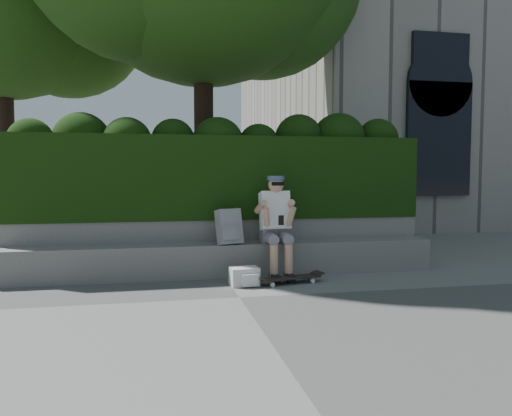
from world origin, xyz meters
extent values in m
plane|color=slate|center=(0.00, 0.00, 0.00)|extent=(80.00, 80.00, 0.00)
cube|color=gray|center=(0.00, 1.25, 0.23)|extent=(6.00, 0.45, 0.45)
cube|color=gray|center=(0.00, 1.73, 0.38)|extent=(6.00, 0.50, 0.75)
cube|color=black|center=(0.00, 1.95, 1.35)|extent=(6.00, 1.00, 1.20)
cube|color=gray|center=(9.00, 11.00, 7.50)|extent=(12.00, 12.00, 15.00)
cylinder|color=black|center=(0.02, 4.12, 1.75)|extent=(0.37, 0.37, 3.50)
cylinder|color=black|center=(-4.11, 6.36, 1.62)|extent=(0.39, 0.39, 3.25)
cube|color=slate|center=(0.69, 1.20, 0.56)|extent=(0.36, 0.26, 0.22)
cube|color=white|center=(0.69, 1.13, 0.90)|extent=(0.40, 0.32, 0.55)
sphere|color=tan|center=(0.69, 1.06, 1.26)|extent=(0.21, 0.21, 0.21)
cylinder|color=#455C7E|center=(0.69, 1.08, 1.35)|extent=(0.23, 0.23, 0.06)
cube|color=black|center=(0.69, 0.78, 0.80)|extent=(0.07, 0.02, 0.13)
cylinder|color=tan|center=(0.59, 0.76, 0.24)|extent=(0.11, 0.11, 0.47)
cylinder|color=tan|center=(0.79, 0.76, 0.24)|extent=(0.11, 0.11, 0.47)
cube|color=black|center=(0.59, 0.70, 0.05)|extent=(0.10, 0.26, 0.10)
cube|color=black|center=(0.79, 0.70, 0.05)|extent=(0.10, 0.26, 0.10)
cube|color=black|center=(0.75, 0.57, 0.08)|extent=(0.85, 0.37, 0.02)
cylinder|color=silver|center=(0.49, 0.43, 0.03)|extent=(0.06, 0.04, 0.06)
cylinder|color=silver|center=(0.45, 0.60, 0.03)|extent=(0.06, 0.04, 0.06)
cylinder|color=silver|center=(1.05, 0.55, 0.03)|extent=(0.06, 0.04, 0.06)
cylinder|color=silver|center=(1.02, 0.72, 0.03)|extent=(0.06, 0.04, 0.06)
cube|color=#AFAFB4|center=(0.06, 1.15, 0.69)|extent=(0.36, 0.27, 0.48)
cube|color=silver|center=(0.17, 0.60, 0.11)|extent=(0.37, 0.28, 0.23)
camera|label=1|loc=(-0.94, -5.53, 1.42)|focal=35.00mm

